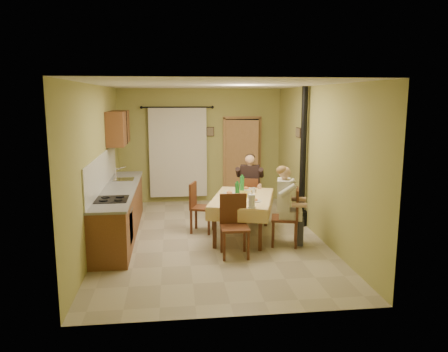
{
  "coord_description": "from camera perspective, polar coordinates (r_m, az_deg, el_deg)",
  "views": [
    {
      "loc": [
        -0.69,
        -7.78,
        2.58
      ],
      "look_at": [
        0.25,
        0.1,
        1.15
      ],
      "focal_mm": 35.0,
      "sensor_mm": 36.0,
      "label": 1
    }
  ],
  "objects": [
    {
      "name": "tableware",
      "position": [
        8.03,
        2.5,
        -2.42
      ],
      "size": [
        0.64,
        1.66,
        0.33
      ],
      "color": "white",
      "rests_on": "dining_table"
    },
    {
      "name": "curtain",
      "position": [
        10.77,
        -6.02,
        3.12
      ],
      "size": [
        1.7,
        0.07,
        2.22
      ],
      "color": "black",
      "rests_on": "ground"
    },
    {
      "name": "chair_right",
      "position": [
        7.85,
        8.03,
        -6.83
      ],
      "size": [
        0.56,
        0.56,
        1.02
      ],
      "rotation": [
        0.0,
        0.0,
        1.31
      ],
      "color": "#542A16",
      "rests_on": "ground"
    },
    {
      "name": "dining_table",
      "position": [
        8.23,
        2.42,
        -5.3
      ],
      "size": [
        1.5,
        1.99,
        0.76
      ],
      "rotation": [
        0.0,
        0.0,
        -0.28
      ],
      "color": "#E0BE79",
      "rests_on": "ground"
    },
    {
      "name": "chair_far",
      "position": [
        9.3,
        3.33,
        -4.07
      ],
      "size": [
        0.46,
        0.46,
        0.93
      ],
      "rotation": [
        0.0,
        0.0,
        -0.26
      ],
      "color": "#542A16",
      "rests_on": "ground"
    },
    {
      "name": "chair_left",
      "position": [
        8.52,
        -2.95,
        -5.39
      ],
      "size": [
        0.52,
        0.52,
        0.97
      ],
      "rotation": [
        0.0,
        0.0,
        -1.9
      ],
      "color": "#542A16",
      "rests_on": "ground"
    },
    {
      "name": "stove_flue",
      "position": [
        8.91,
        10.2,
        -0.0
      ],
      "size": [
        0.24,
        0.24,
        2.8
      ],
      "color": "black",
      "rests_on": "ground"
    },
    {
      "name": "picture_right",
      "position": [
        9.4,
        9.71,
        5.61
      ],
      "size": [
        0.03,
        0.31,
        0.21
      ],
      "primitive_type": "cube",
      "color": "brown",
      "rests_on": "room_shell"
    },
    {
      "name": "man_right",
      "position": [
        7.7,
        8.02,
        -2.65
      ],
      "size": [
        0.56,
        0.64,
        1.39
      ],
      "rotation": [
        0.0,
        0.0,
        1.31
      ],
      "color": "beige",
      "rests_on": "chair_right"
    },
    {
      "name": "room_shell",
      "position": [
        7.85,
        -1.73,
        4.65
      ],
      "size": [
        4.04,
        6.04,
        2.82
      ],
      "color": "#A29E53",
      "rests_on": "ground"
    },
    {
      "name": "picture_back",
      "position": [
        10.83,
        -1.82,
        5.81
      ],
      "size": [
        0.19,
        0.03,
        0.23
      ],
      "primitive_type": "cube",
      "color": "black",
      "rests_on": "room_shell"
    },
    {
      "name": "floor",
      "position": [
        8.23,
        -1.66,
        -8.07
      ],
      "size": [
        4.0,
        6.0,
        0.01
      ],
      "primitive_type": "cube",
      "color": "tan",
      "rests_on": "ground"
    },
    {
      "name": "doorway",
      "position": [
        10.94,
        2.36,
        2.17
      ],
      "size": [
        0.96,
        0.32,
        2.15
      ],
      "color": "black",
      "rests_on": "ground"
    },
    {
      "name": "upper_cabinets",
      "position": [
        9.57,
        -13.65,
        6.15
      ],
      "size": [
        0.35,
        1.4,
        0.7
      ],
      "primitive_type": "cube",
      "color": "brown",
      "rests_on": "room_shell"
    },
    {
      "name": "man_far",
      "position": [
        9.19,
        3.38,
        -0.48
      ],
      "size": [
        0.64,
        0.55,
        1.39
      ],
      "rotation": [
        0.0,
        0.0,
        -0.26
      ],
      "color": "black",
      "rests_on": "chair_far"
    },
    {
      "name": "chair_near",
      "position": [
        7.24,
        1.38,
        -8.2
      ],
      "size": [
        0.45,
        0.45,
        1.01
      ],
      "rotation": [
        0.0,
        0.0,
        3.13
      ],
      "color": "#542A16",
      "rests_on": "ground"
    },
    {
      "name": "kitchen_run",
      "position": [
        8.51,
        -13.48,
        -4.36
      ],
      "size": [
        0.64,
        3.64,
        1.56
      ],
      "color": "brown",
      "rests_on": "ground"
    }
  ]
}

